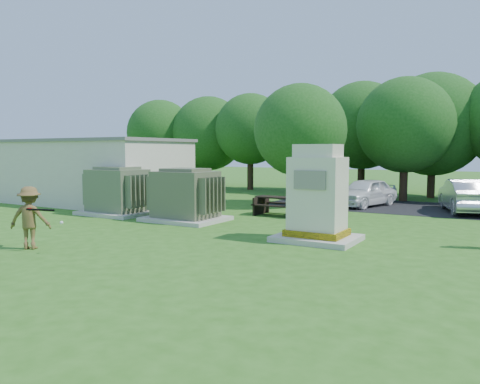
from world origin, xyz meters
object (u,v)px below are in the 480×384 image
Objects in this scene: transformer_left at (118,192)px; batter at (30,218)px; generator_cabinet at (317,199)px; car_white at (365,192)px; person_at_picnic at (319,196)px; transformer_right at (186,196)px; picnic_table at (278,204)px; car_silver_a at (465,196)px.

transformer_left is 1.70× the size of batter.
generator_cabinet is 0.72× the size of car_white.
car_white is (5.14, 15.01, -0.18)m from batter.
transformer_left is at bearing -119.33° from car_white.
batter is 0.92× the size of person_at_picnic.
generator_cabinet is 1.67× the size of batter.
transformer_right is 5.33m from person_at_picnic.
transformer_left reaches higher than picnic_table.
picnic_table is (2.42, 3.28, -0.47)m from transformer_right.
generator_cabinet reaches higher than car_silver_a.
generator_cabinet is at bearing 54.60° from car_silver_a.
generator_cabinet reaches higher than transformer_right.
batter is (-0.46, -6.51, -0.09)m from transformer_right.
person_at_picnic is 0.42× the size of car_silver_a.
generator_cabinet is at bearing -7.52° from transformer_left.
transformer_right is 6.53m from batter.
car_silver_a reaches higher than car_white.
car_white is at bearing -18.18° from car_silver_a.
transformer_left is 1.02× the size of generator_cabinet.
car_silver_a is (9.23, 8.40, -0.22)m from transformer_right.
person_at_picnic is at bearing 110.52° from generator_cabinet.
transformer_right is 0.66× the size of car_silver_a.
batter reaches higher than car_white.
generator_cabinet is 1.58× the size of picnic_table.
generator_cabinet reaches higher than car_white.
car_silver_a is at bearing 71.62° from generator_cabinet.
batter is at bearing 39.97° from car_silver_a.
generator_cabinet is 5.86m from picnic_table.
batter is at bearing -94.05° from transformer_right.
person_at_picnic is 7.24m from car_silver_a.
picnic_table is at bearing 19.94° from car_silver_a.
person_at_picnic is (-1.60, 4.28, -0.33)m from generator_cabinet.
generator_cabinet is (9.71, -1.28, 0.32)m from transformer_left.
picnic_table is 0.45× the size of car_white.
generator_cabinet reaches higher than picnic_table.
transformer_right is 12.48m from car_silver_a.
transformer_right reaches higher than batter.
car_white is at bearing 45.38° from transformer_left.
car_white is (4.68, 8.50, -0.27)m from transformer_right.
car_silver_a is at bearing 36.96° from picnic_table.
transformer_right is 6.15m from generator_cabinet.
car_silver_a is at bearing 45.58° from person_at_picnic.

